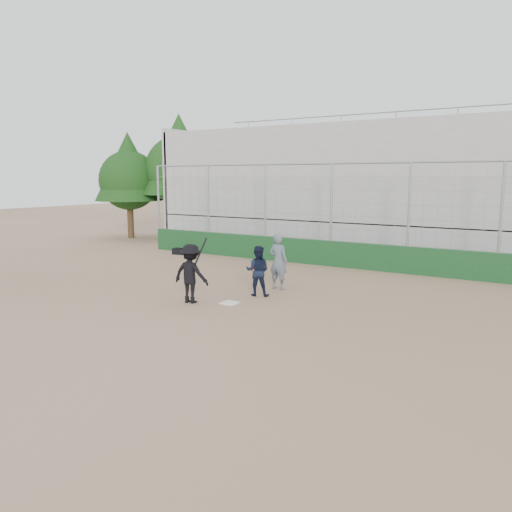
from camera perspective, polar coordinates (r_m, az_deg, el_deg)
The scene contains 10 objects.
ground at distance 14.00m, azimuth -3.02°, elevation -5.42°, with size 90.00×90.00×0.00m, color brown.
home_plate at distance 14.00m, azimuth -3.02°, elevation -5.37°, with size 0.44×0.44×0.02m, color white.
backstop at distance 19.88m, azimuth 8.51°, elevation 1.60°, with size 18.10×0.25×4.04m.
bleachers at distance 24.35m, azimuth 13.26°, elevation 7.45°, with size 20.25×6.70×6.98m.
tree_left at distance 29.01m, azimuth -8.73°, elevation 10.69°, with size 4.48×4.48×7.00m.
tree_right at distance 29.61m, azimuth -14.34°, elevation 9.26°, with size 3.84×3.84×6.00m.
batter_at_plate at distance 14.01m, azimuth -7.45°, elevation -1.99°, with size 1.11×0.78×1.82m.
catcher_crouched at distance 14.72m, azimuth 0.19°, elevation -2.64°, with size 0.86×0.75×1.03m.
umpire at distance 15.58m, azimuth 2.56°, elevation -0.94°, with size 0.64×0.42×1.59m, color slate.
equipment_bag at distance 22.94m, azimuth -8.73°, elevation 0.52°, with size 0.68×0.37×0.32m.
Camera 1 is at (7.73, -11.14, 3.49)m, focal length 35.00 mm.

